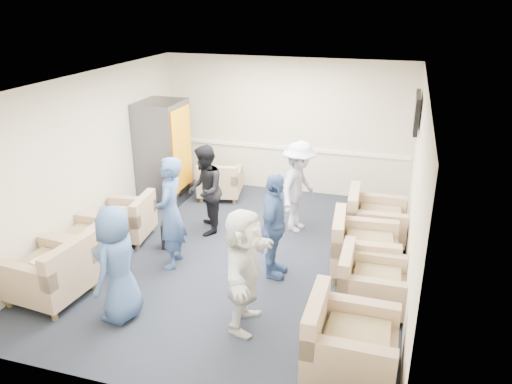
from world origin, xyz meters
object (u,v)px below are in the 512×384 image
(person_back_left, at_px, (205,190))
(person_mid_right, at_px, (274,226))
(armchair_right_midnear, at_px, (368,284))
(person_front_right, at_px, (244,270))
(armchair_right_near, at_px, (345,344))
(person_mid_left, at_px, (170,213))
(armchair_right_far, at_px, (372,221))
(armchair_corner, at_px, (220,183))
(person_back_right, at_px, (299,187))
(armchair_right_midfar, at_px, (360,250))
(person_front_left, at_px, (117,264))
(armchair_left_far, at_px, (128,221))
(armchair_left_mid, at_px, (92,244))
(armchair_left_near, at_px, (53,274))
(vending_machine, at_px, (164,152))

(person_back_left, xyz_separation_m, person_mid_right, (1.46, -1.05, 0.01))
(armchair_right_midnear, distance_m, person_front_right, 1.69)
(armchair_right_near, xyz_separation_m, person_mid_left, (-2.76, 1.60, 0.47))
(armchair_right_far, relative_size, person_back_left, 0.63)
(armchair_corner, distance_m, person_back_left, 1.59)
(armchair_right_midnear, xyz_separation_m, person_back_right, (-1.35, 1.99, 0.45))
(armchair_corner, height_order, person_mid_left, person_mid_left)
(person_back_left, bearing_deg, armchair_corner, 173.01)
(person_front_right, bearing_deg, armchair_right_midfar, -39.54)
(armchair_right_midnear, height_order, armchair_corner, armchair_right_midnear)
(armchair_corner, xyz_separation_m, person_front_left, (0.20, -4.06, 0.43))
(armchair_right_far, bearing_deg, person_front_right, 151.94)
(armchair_right_near, height_order, person_back_right, person_back_right)
(armchair_left_far, relative_size, person_mid_left, 0.53)
(armchair_left_far, height_order, person_mid_left, person_mid_left)
(armchair_left_far, distance_m, armchair_right_midfar, 3.78)
(armchair_left_far, bearing_deg, armchair_corner, 152.21)
(person_back_left, bearing_deg, person_front_right, 13.31)
(armchair_left_mid, distance_m, person_front_left, 1.55)
(armchair_left_mid, relative_size, person_front_right, 0.57)
(person_mid_left, bearing_deg, armchair_right_midfar, 93.21)
(armchair_right_near, height_order, armchair_right_midfar, armchair_right_midfar)
(armchair_left_far, distance_m, person_front_right, 3.09)
(person_mid_right, bearing_deg, person_mid_left, 94.22)
(armchair_left_mid, height_order, armchair_right_near, armchair_right_near)
(armchair_left_near, relative_size, armchair_right_midfar, 1.01)
(armchair_right_midnear, bearing_deg, vending_machine, 57.02)
(armchair_left_near, distance_m, armchair_right_far, 4.87)
(vending_machine, xyz_separation_m, person_back_right, (2.77, -0.57, -0.20))
(armchair_right_midfar, height_order, person_mid_right, person_mid_right)
(armchair_left_mid, height_order, person_mid_left, person_mid_left)
(person_mid_left, height_order, person_back_right, person_mid_left)
(armchair_left_mid, relative_size, person_front_left, 0.58)
(armchair_left_near, distance_m, armchair_right_near, 3.88)
(person_mid_left, bearing_deg, person_front_right, 44.73)
(armchair_left_near, height_order, person_front_right, person_front_right)
(armchair_right_near, bearing_deg, person_front_right, 69.24)
(armchair_right_midnear, bearing_deg, person_mid_left, 83.40)
(armchair_right_midfar, height_order, vending_machine, vending_machine)
(person_back_left, bearing_deg, person_mid_right, 35.89)
(vending_machine, distance_m, person_mid_right, 3.50)
(armchair_right_near, distance_m, armchair_corner, 5.23)
(armchair_corner, bearing_deg, armchair_left_mid, 63.18)
(armchair_left_near, bearing_deg, person_back_right, 144.35)
(armchair_left_far, bearing_deg, armchair_left_mid, -10.70)
(person_back_right, bearing_deg, armchair_left_mid, 140.42)
(armchair_right_near, distance_m, person_back_left, 3.90)
(armchair_right_midfar, height_order, person_back_right, person_back_right)
(armchair_left_near, xyz_separation_m, vending_machine, (-0.13, 3.57, 0.61))
(armchair_right_midfar, relative_size, armchair_corner, 1.08)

